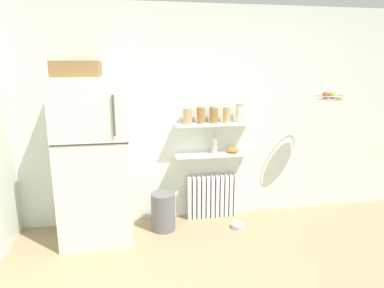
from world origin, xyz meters
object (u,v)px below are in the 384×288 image
at_px(vase, 214,144).
at_px(shelf_bowl, 233,150).
at_px(radiator, 212,196).
at_px(pet_food_bowl, 238,226).
at_px(hanging_fruit_basket, 330,96).
at_px(storage_jar_2, 214,115).
at_px(storage_jar_0, 188,116).
at_px(storage_jar_1, 201,115).
at_px(refrigerator, 94,157).
at_px(storage_jar_4, 240,113).
at_px(storage_jar_3, 227,115).
at_px(trash_bin, 163,212).

bearing_deg(vase, shelf_bowl, 0.00).
distance_m(radiator, pet_food_bowl, 0.50).
bearing_deg(hanging_fruit_basket, storage_jar_2, 166.75).
bearing_deg(vase, storage_jar_0, 180.00).
relative_size(storage_jar_1, vase, 0.82).
relative_size(refrigerator, storage_jar_4, 8.79).
height_order(radiator, storage_jar_0, storage_jar_0).
distance_m(storage_jar_3, shelf_bowl, 0.45).
distance_m(vase, shelf_bowl, 0.26).
bearing_deg(pet_food_bowl, hanging_fruit_basket, 1.53).
relative_size(storage_jar_0, shelf_bowl, 1.18).
bearing_deg(trash_bin, storage_jar_2, 17.53).
height_order(refrigerator, storage_jar_3, refrigerator).
height_order(storage_jar_3, storage_jar_4, storage_jar_4).
bearing_deg(storage_jar_3, shelf_bowl, 0.00).
xyz_separation_m(storage_jar_3, hanging_fruit_basket, (1.14, -0.31, 0.23)).
distance_m(refrigerator, storage_jar_0, 1.16).
distance_m(storage_jar_4, vase, 0.48).
height_order(storage_jar_1, shelf_bowl, storage_jar_1).
relative_size(refrigerator, storage_jar_2, 9.80).
height_order(storage_jar_0, hanging_fruit_basket, hanging_fruit_basket).
relative_size(shelf_bowl, pet_food_bowl, 0.94).
bearing_deg(storage_jar_2, shelf_bowl, 0.00).
bearing_deg(storage_jar_3, radiator, 169.39).
xyz_separation_m(radiator, storage_jar_1, (-0.16, -0.03, 1.05)).
relative_size(storage_jar_2, trash_bin, 0.44).
relative_size(refrigerator, trash_bin, 4.35).
bearing_deg(shelf_bowl, radiator, 173.23).
height_order(storage_jar_1, pet_food_bowl, storage_jar_1).
xyz_separation_m(storage_jar_2, pet_food_bowl, (0.24, -0.34, -1.30)).
relative_size(radiator, trash_bin, 1.42).
bearing_deg(radiator, refrigerator, -169.34).
bearing_deg(vase, storage_jar_2, 180.00).
height_order(radiator, hanging_fruit_basket, hanging_fruit_basket).
xyz_separation_m(storage_jar_3, vase, (-0.15, 0.00, -0.35)).
relative_size(trash_bin, hanging_fruit_basket, 1.37).
bearing_deg(radiator, storage_jar_4, -5.35).
height_order(radiator, pet_food_bowl, radiator).
xyz_separation_m(storage_jar_4, trash_bin, (-0.97, -0.21, -1.12)).
bearing_deg(refrigerator, pet_food_bowl, -3.66).
bearing_deg(storage_jar_0, storage_jar_1, 0.00).
height_order(storage_jar_1, vase, storage_jar_1).
bearing_deg(storage_jar_2, storage_jar_1, 180.00).
relative_size(storage_jar_3, hanging_fruit_basket, 0.57).
height_order(storage_jar_2, pet_food_bowl, storage_jar_2).
relative_size(storage_jar_3, vase, 0.76).
distance_m(radiator, storage_jar_3, 1.06).
distance_m(storage_jar_2, vase, 0.36).
bearing_deg(storage_jar_4, pet_food_bowl, -103.90).
relative_size(storage_jar_1, trash_bin, 0.45).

